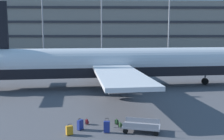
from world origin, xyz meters
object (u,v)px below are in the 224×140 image
(backpack_small, at_px, (120,125))
(baggage_cart, at_px, (141,126))
(suitcase_navy, at_px, (80,125))
(suitcase_large, at_px, (107,127))
(airliner, at_px, (113,64))
(backpack_scuffed, at_px, (87,122))
(backpack_laid_flat, at_px, (117,122))
(suitcase_teal, at_px, (69,130))

(backpack_small, xyz_separation_m, baggage_cart, (1.43, -0.83, 0.22))
(backpack_small, bearing_deg, suitcase_navy, -173.61)
(suitcase_large, bearing_deg, baggage_cart, 1.85)
(airliner, height_order, suitcase_large, airliner)
(suitcase_large, xyz_separation_m, backpack_small, (1.00, 0.91, -0.23))
(backpack_small, distance_m, backpack_scuffed, 2.64)
(backpack_laid_flat, bearing_deg, suitcase_navy, -158.24)
(backpack_laid_flat, relative_size, baggage_cart, 0.14)
(baggage_cart, bearing_deg, suitcase_teal, -174.67)
(airliner, height_order, backpack_scuffed, airliner)
(backpack_small, distance_m, baggage_cart, 1.67)
(backpack_scuffed, bearing_deg, suitcase_navy, -109.20)
(suitcase_teal, relative_size, baggage_cart, 0.24)
(backpack_small, bearing_deg, suitcase_large, -137.82)
(backpack_laid_flat, height_order, backpack_scuffed, backpack_scuffed)
(suitcase_large, height_order, backpack_scuffed, suitcase_large)
(suitcase_large, bearing_deg, backpack_laid_flat, 65.03)
(airliner, distance_m, suitcase_navy, 15.82)
(suitcase_teal, height_order, baggage_cart, baggage_cart)
(baggage_cart, bearing_deg, suitcase_large, -178.15)
(airliner, relative_size, backpack_small, 79.04)
(suitcase_large, distance_m, suitcase_teal, 2.58)
(airliner, relative_size, baggage_cart, 11.36)
(airliner, xyz_separation_m, suitcase_navy, (-2.84, -15.34, -2.61))
(suitcase_large, height_order, backpack_laid_flat, suitcase_large)
(suitcase_large, bearing_deg, backpack_scuffed, 130.78)
(airliner, relative_size, suitcase_navy, 46.04)
(airliner, distance_m, baggage_cart, 16.12)
(suitcase_large, distance_m, baggage_cart, 2.43)
(backpack_laid_flat, bearing_deg, airliner, 89.34)
(backpack_small, bearing_deg, airliner, 90.26)
(suitcase_navy, height_order, suitcase_large, suitcase_large)
(backpack_small, relative_size, backpack_laid_flat, 1.01)
(suitcase_navy, distance_m, baggage_cart, 4.37)
(suitcase_large, relative_size, suitcase_teal, 1.27)
(suitcase_large, xyz_separation_m, backpack_scuffed, (-1.50, 1.74, -0.23))
(airliner, height_order, suitcase_navy, airliner)
(backpack_small, distance_m, backpack_laid_flat, 0.78)
(suitcase_navy, bearing_deg, airliner, 79.50)
(airliner, relative_size, backpack_scuffed, 78.29)
(backpack_scuffed, relative_size, baggage_cart, 0.15)
(suitcase_navy, relative_size, suitcase_teal, 1.03)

